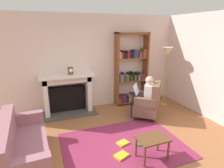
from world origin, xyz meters
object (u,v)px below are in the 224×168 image
at_px(seated_reader, 145,95).
at_px(side_table, 152,141).
at_px(armchair_reading, 149,103).
at_px(floor_lamp, 167,57).
at_px(mantel_clock, 71,71).
at_px(sofa_floral, 22,149).
at_px(bookshelf, 131,72).
at_px(fireplace, 68,93).

xyz_separation_m(seated_reader, side_table, (-0.73, -1.53, -0.25)).
height_order(armchair_reading, side_table, armchair_reading).
relative_size(side_table, floor_lamp, 0.31).
relative_size(mantel_clock, seated_reader, 0.17).
bearing_deg(sofa_floral, armchair_reading, -77.30).
height_order(bookshelf, armchair_reading, bookshelf).
distance_m(mantel_clock, armchair_reading, 2.22).
relative_size(seated_reader, floor_lamp, 0.64).
height_order(bookshelf, floor_lamp, bookshelf).
bearing_deg(mantel_clock, sofa_floral, -122.63).
bearing_deg(side_table, floor_lamp, 49.95).
relative_size(bookshelf, armchair_reading, 2.27).
bearing_deg(armchair_reading, sofa_floral, -35.40).
bearing_deg(bookshelf, sofa_floral, -147.31).
height_order(seated_reader, side_table, seated_reader).
bearing_deg(sofa_floral, fireplace, -31.37).
bearing_deg(side_table, armchair_reading, 60.55).
bearing_deg(floor_lamp, seated_reader, -151.97).
height_order(bookshelf, sofa_floral, bookshelf).
distance_m(seated_reader, floor_lamp, 1.45).
height_order(fireplace, side_table, fireplace).
height_order(seated_reader, floor_lamp, floor_lamp).
bearing_deg(fireplace, sofa_floral, -118.82).
xyz_separation_m(bookshelf, side_table, (-0.87, -2.59, -0.65)).
distance_m(side_table, floor_lamp, 2.93).
xyz_separation_m(fireplace, seated_reader, (1.84, -1.02, 0.03)).
height_order(armchair_reading, seated_reader, seated_reader).
bearing_deg(seated_reader, mantel_clock, -78.57).
height_order(fireplace, armchair_reading, fireplace).
relative_size(sofa_floral, side_table, 3.09).
bearing_deg(floor_lamp, armchair_reading, -146.31).
bearing_deg(seated_reader, fireplace, -79.64).
distance_m(mantel_clock, seated_reader, 2.05).
xyz_separation_m(sofa_floral, floor_lamp, (3.89, 1.42, 1.19)).
xyz_separation_m(mantel_clock, sofa_floral, (-1.15, -1.80, -0.91)).
height_order(mantel_clock, floor_lamp, floor_lamp).
height_order(sofa_floral, floor_lamp, floor_lamp).
height_order(mantel_clock, side_table, mantel_clock).
bearing_deg(side_table, fireplace, 113.43).
height_order(mantel_clock, bookshelf, bookshelf).
bearing_deg(sofa_floral, side_table, -109.27).
distance_m(bookshelf, sofa_floral, 3.66).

